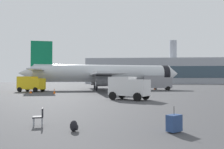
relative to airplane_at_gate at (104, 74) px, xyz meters
The scene contains 12 objects.
airplane_at_gate is the anchor object (origin of this frame).
service_truck 15.42m from the airplane_at_gate, 147.53° to the right, with size 5.15×3.36×2.90m.
fuel_truck 11.94m from the airplane_at_gate, ahead, with size 6.13×3.02×3.20m.
cargo_van 24.22m from the airplane_at_gate, 77.53° to the right, with size 4.82×3.96×2.60m.
safety_cone_near 12.41m from the airplane_at_gate, 14.38° to the left, with size 0.44×0.44×0.79m.
safety_cone_mid 15.10m from the airplane_at_gate, 117.39° to the right, with size 0.44×0.44×0.84m.
safety_cone_far 8.60m from the airplane_at_gate, 29.16° to the left, with size 0.44×0.44×0.67m.
safety_cone_outer 16.91m from the airplane_at_gate, 132.05° to the right, with size 0.44×0.44×0.68m.
rolling_suitcase 39.53m from the airplane_at_gate, 79.85° to the right, with size 0.75×0.72×1.10m.
traveller_backpack 39.15m from the airplane_at_gate, 86.11° to the right, with size 0.36×0.40×0.48m.
gate_chair 38.07m from the airplane_at_gate, 88.90° to the right, with size 0.60×0.60×0.86m.
terminal_building 94.78m from the airplane_at_gate, 74.99° to the left, with size 86.83×23.66×27.24m.
Camera 1 is at (0.07, -3.99, 2.22)m, focal length 35.09 mm.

